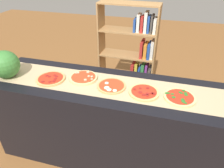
{
  "coord_description": "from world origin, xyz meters",
  "views": [
    {
      "loc": [
        0.4,
        -1.49,
        1.93
      ],
      "look_at": [
        0.0,
        0.0,
        0.95
      ],
      "focal_mm": 32.57,
      "sensor_mm": 36.0,
      "label": 1
    }
  ],
  "objects": [
    {
      "name": "watermelon",
      "position": [
        -1.02,
        -0.1,
        1.06
      ],
      "size": [
        0.26,
        0.26,
        0.26
      ],
      "primitive_type": "sphere",
      "color": "#387A33",
      "rests_on": "counter"
    },
    {
      "name": "pizza_mozzarella_2",
      "position": [
        -0.0,
        -0.02,
        0.94
      ],
      "size": [
        0.26,
        0.26,
        0.02
      ],
      "color": "tan",
      "rests_on": "parchment_paper"
    },
    {
      "name": "parchment_paper",
      "position": [
        0.0,
        0.0,
        0.93
      ],
      "size": [
        2.23,
        0.4,
        0.0
      ],
      "primitive_type": "cube",
      "color": "tan",
      "rests_on": "counter"
    },
    {
      "name": "pizza_mushroom_1",
      "position": [
        -0.29,
        0.05,
        0.95
      ],
      "size": [
        0.26,
        0.26,
        0.03
      ],
      "color": "#E5C17F",
      "rests_on": "parchment_paper"
    },
    {
      "name": "counter",
      "position": [
        0.0,
        0.0,
        0.47
      ],
      "size": [
        2.38,
        0.64,
        0.93
      ],
      "primitive_type": "cube",
      "color": "black",
      "rests_on": "ground_plane"
    },
    {
      "name": "ground_plane",
      "position": [
        0.0,
        0.0,
        0.0
      ],
      "size": [
        12.0,
        12.0,
        0.0
      ],
      "primitive_type": "plane",
      "color": "brown"
    },
    {
      "name": "pizza_pepperoni_3",
      "position": [
        0.29,
        -0.04,
        0.94
      ],
      "size": [
        0.26,
        0.26,
        0.02
      ],
      "color": "#DBB26B",
      "rests_on": "parchment_paper"
    },
    {
      "name": "pizza_pepperoni_0",
      "position": [
        -0.59,
        -0.05,
        0.94
      ],
      "size": [
        0.27,
        0.27,
        0.02
      ],
      "color": "tan",
      "rests_on": "parchment_paper"
    },
    {
      "name": "pizza_spinach_4",
      "position": [
        0.59,
        -0.04,
        0.95
      ],
      "size": [
        0.26,
        0.26,
        0.03
      ],
      "color": "#E5C17F",
      "rests_on": "parchment_paper"
    },
    {
      "name": "bookshelf",
      "position": [
        0.03,
        1.17,
        0.66
      ],
      "size": [
        0.81,
        0.31,
        1.43
      ],
      "color": "#A87A47",
      "rests_on": "ground_plane"
    }
  ]
}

